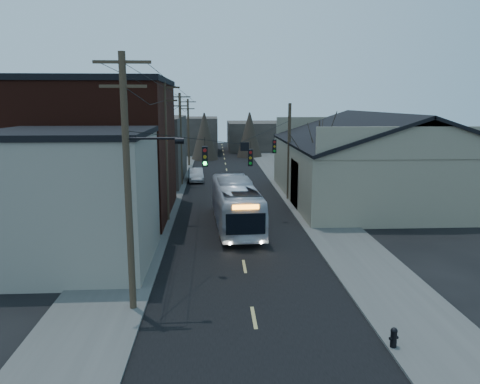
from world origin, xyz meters
name	(u,v)px	position (x,y,z in m)	size (l,w,h in m)	color
ground	(258,343)	(0.00, 0.00, 0.00)	(160.00, 160.00, 0.00)	black
road_surface	(230,190)	(0.00, 30.00, 0.01)	(9.00, 110.00, 0.02)	black
sidewalk_left	(164,190)	(-6.50, 30.00, 0.06)	(4.00, 110.00, 0.12)	#474744
sidewalk_right	(295,189)	(6.50, 30.00, 0.06)	(4.00, 110.00, 0.12)	#474744
building_clapboard	(73,200)	(-9.00, 9.00, 3.50)	(8.00, 8.00, 7.00)	gray
building_brick	(102,151)	(-10.00, 20.00, 5.00)	(10.00, 12.00, 10.00)	#33120B
building_left_far	(142,149)	(-9.50, 36.00, 3.50)	(9.00, 14.00, 7.00)	#312B27
warehouse	(378,169)	(13.00, 25.00, 2.70)	(16.16, 20.60, 7.73)	gray
building_far_left	(188,135)	(-6.00, 65.00, 3.00)	(10.00, 12.00, 6.00)	#312B27
building_far_right	(261,136)	(7.00, 70.00, 2.50)	(12.00, 14.00, 5.00)	#312B27
bare_tree	(318,167)	(6.50, 20.00, 3.60)	(0.40, 0.40, 7.20)	black
utility_lines	(196,146)	(-3.11, 24.14, 4.95)	(11.24, 45.28, 10.50)	#382B1E
bus	(236,204)	(-0.08, 16.25, 1.60)	(2.68, 11.46, 3.19)	silver
parked_car	(196,175)	(-3.60, 35.34, 0.72)	(1.53, 4.38, 1.44)	#ABACB3
fire_hydrant	(394,337)	(4.70, -0.75, 0.51)	(0.35, 0.25, 0.73)	black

